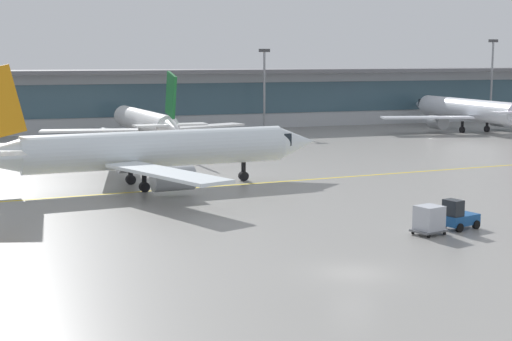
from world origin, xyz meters
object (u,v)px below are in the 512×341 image
Objects in this scene: apron_light_mast_3 at (492,78)px; taxiing_regional_jet at (153,150)px; baggage_tug at (458,216)px; cargo_dolly_lead at (429,219)px; apron_light_mast_2 at (264,86)px; gate_airplane_2 at (470,110)px; gate_airplane_1 at (145,122)px.

taxiing_regional_jet is at bearing -145.83° from apron_light_mast_3.
baggage_tug is 0.20× the size of apron_light_mast_3.
cargo_dolly_lead is 0.19× the size of apron_light_mast_2.
gate_airplane_2 is 18.08m from apron_light_mast_3.
taxiing_regional_jet reaches higher than gate_airplane_1.
baggage_tug reaches higher than cargo_dolly_lead.
apron_light_mast_2 is at bearing 62.67° from cargo_dolly_lead.
gate_airplane_2 is 11.57× the size of baggage_tug.
apron_light_mast_2 reaches higher than taxiing_regional_jet.
apron_light_mast_3 is (12.62, 12.06, 4.68)m from gate_airplane_2.
apron_light_mast_2 is (14.80, 72.80, 6.06)m from cargo_dolly_lead.
gate_airplane_2 is at bearing 39.22° from baggage_tug.
gate_airplane_1 is 59.94m from cargo_dolly_lead.
gate_airplane_1 is 0.90× the size of taxiing_regional_jet.
cargo_dolly_lead is at bearing -177.35° from gate_airplane_1.
apron_light_mast_3 is (57.39, 72.96, 6.95)m from cargo_dolly_lead.
taxiing_regional_jet is at bearing 165.76° from gate_airplane_1.
baggage_tug is at bearing -99.49° from apron_light_mast_2.
gate_airplane_2 is at bearing 37.84° from cargo_dolly_lead.
gate_airplane_1 is 2.06× the size of apron_light_mast_3.
apron_light_mast_3 reaches higher than gate_airplane_2.
gate_airplane_1 is 66.00m from apron_light_mast_3.
gate_airplane_2 is 73.37m from baggage_tug.
cargo_dolly_lead is at bearing -66.97° from taxiing_regional_jet.
apron_light_mast_2 reaches higher than gate_airplane_2.
gate_airplane_1 is at bearing 80.91° from cargo_dolly_lead.
taxiing_regional_jet is 13.66× the size of cargo_dolly_lead.
taxiing_regional_jet is 55.50m from apron_light_mast_2.
gate_airplane_1 is 2.35× the size of apron_light_mast_2.
gate_airplane_1 is 59.56m from baggage_tug.
apron_light_mast_2 is at bearing 68.54° from gate_airplane_2.
baggage_tug is at bearing 145.27° from gate_airplane_2.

